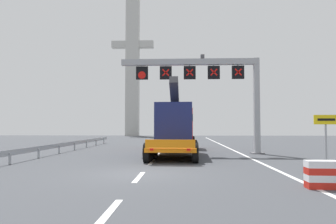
% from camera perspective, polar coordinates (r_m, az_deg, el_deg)
% --- Properties ---
extents(ground, '(112.00, 112.00, 0.00)m').
position_cam_1_polar(ground, '(13.45, -5.47, -11.27)').
color(ground, '#424449').
extents(lane_markings, '(0.20, 53.87, 0.01)m').
position_cam_1_polar(lane_markings, '(32.91, -0.40, -6.19)').
color(lane_markings, silver).
rests_on(lane_markings, ground).
extents(edge_line_right, '(0.20, 63.00, 0.01)m').
position_cam_1_polar(edge_line_right, '(25.62, 12.44, -7.12)').
color(edge_line_right, silver).
rests_on(edge_line_right, ground).
extents(overhead_lane_gantry, '(10.61, 0.90, 7.43)m').
position_cam_1_polar(overhead_lane_gantry, '(23.60, 7.43, 6.34)').
color(overhead_lane_gantry, '#9EA0A5').
rests_on(overhead_lane_gantry, ground).
extents(heavy_haul_truck_orange, '(3.33, 14.12, 5.30)m').
position_cam_1_polar(heavy_haul_truck_orange, '(24.55, 1.62, -2.74)').
color(heavy_haul_truck_orange, orange).
rests_on(heavy_haul_truck_orange, ground).
extents(exit_sign_yellow, '(1.21, 0.15, 2.60)m').
position_cam_1_polar(exit_sign_yellow, '(17.56, 27.11, -2.70)').
color(exit_sign_yellow, '#9EA0A5').
rests_on(exit_sign_yellow, ground).
extents(crash_barrier_striped, '(1.02, 0.54, 0.90)m').
position_cam_1_polar(crash_barrier_striped, '(11.40, 26.51, -10.27)').
color(crash_barrier_striped, red).
rests_on(crash_barrier_striped, ground).
extents(guardrail_left, '(0.13, 26.43, 0.76)m').
position_cam_1_polar(guardrail_left, '(26.11, -18.17, -5.74)').
color(guardrail_left, '#999EA3').
rests_on(guardrail_left, ground).
extents(bridge_pylon_distant, '(9.00, 2.00, 31.86)m').
position_cam_1_polar(bridge_pylon_distant, '(68.16, -6.54, 9.44)').
color(bridge_pylon_distant, '#B7B7B2').
rests_on(bridge_pylon_distant, ground).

